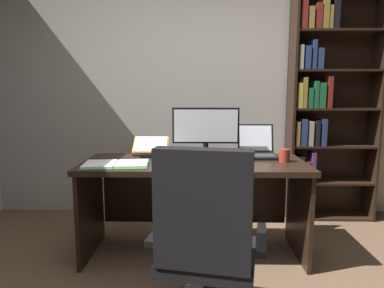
{
  "coord_description": "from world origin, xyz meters",
  "views": [
    {
      "loc": [
        -0.13,
        -1.65,
        1.28
      ],
      "look_at": [
        -0.17,
        0.91,
        0.9
      ],
      "focal_mm": 32.3,
      "sensor_mm": 36.0,
      "label": 1
    }
  ],
  "objects_px": {
    "office_chair": "(206,256)",
    "coffee_mug": "(284,155)",
    "laptop": "(257,150)",
    "pen": "(173,158)",
    "bookshelf": "(323,107)",
    "notepad": "(170,160)",
    "monitor": "(206,131)",
    "open_binder": "(116,164)",
    "desk": "(194,185)",
    "keyboard": "(207,163)",
    "computer_mouse": "(247,162)",
    "reading_stand_with_book": "(151,147)"
  },
  "relations": [
    {
      "from": "computer_mouse",
      "to": "keyboard",
      "type": "bearing_deg",
      "value": 180.0
    },
    {
      "from": "computer_mouse",
      "to": "open_binder",
      "type": "height_order",
      "value": "computer_mouse"
    },
    {
      "from": "laptop",
      "to": "monitor",
      "type": "bearing_deg",
      "value": -178.79
    },
    {
      "from": "reading_stand_with_book",
      "to": "bookshelf",
      "type": "bearing_deg",
      "value": 19.72
    },
    {
      "from": "reading_stand_with_book",
      "to": "coffee_mug",
      "type": "height_order",
      "value": "reading_stand_with_book"
    },
    {
      "from": "desk",
      "to": "pen",
      "type": "xyz_separation_m",
      "value": [
        -0.17,
        -0.03,
        0.22
      ]
    },
    {
      "from": "keyboard",
      "to": "pen",
      "type": "distance_m",
      "value": 0.31
    },
    {
      "from": "desk",
      "to": "notepad",
      "type": "bearing_deg",
      "value": -172.4
    },
    {
      "from": "desk",
      "to": "reading_stand_with_book",
      "type": "xyz_separation_m",
      "value": [
        -0.37,
        0.19,
        0.28
      ]
    },
    {
      "from": "bookshelf",
      "to": "notepad",
      "type": "height_order",
      "value": "bookshelf"
    },
    {
      "from": "monitor",
      "to": "coffee_mug",
      "type": "relative_size",
      "value": 5.57
    },
    {
      "from": "computer_mouse",
      "to": "reading_stand_with_book",
      "type": "bearing_deg",
      "value": 153.41
    },
    {
      "from": "notepad",
      "to": "computer_mouse",
      "type": "bearing_deg",
      "value": -16.21
    },
    {
      "from": "computer_mouse",
      "to": "open_binder",
      "type": "xyz_separation_m",
      "value": [
        -0.96,
        -0.05,
        -0.01
      ]
    },
    {
      "from": "keyboard",
      "to": "open_binder",
      "type": "xyz_separation_m",
      "value": [
        -0.66,
        -0.05,
        -0.0
      ]
    },
    {
      "from": "laptop",
      "to": "open_binder",
      "type": "distance_m",
      "value": 1.16
    },
    {
      "from": "notepad",
      "to": "monitor",
      "type": "bearing_deg",
      "value": 30.89
    },
    {
      "from": "computer_mouse",
      "to": "pen",
      "type": "relative_size",
      "value": 0.74
    },
    {
      "from": "coffee_mug",
      "to": "keyboard",
      "type": "bearing_deg",
      "value": -168.46
    },
    {
      "from": "bookshelf",
      "to": "keyboard",
      "type": "xyz_separation_m",
      "value": [
        -1.17,
        -0.97,
        -0.37
      ]
    },
    {
      "from": "laptop",
      "to": "pen",
      "type": "relative_size",
      "value": 2.33
    },
    {
      "from": "notepad",
      "to": "pen",
      "type": "relative_size",
      "value": 1.5
    },
    {
      "from": "computer_mouse",
      "to": "coffee_mug",
      "type": "height_order",
      "value": "coffee_mug"
    },
    {
      "from": "bookshelf",
      "to": "laptop",
      "type": "distance_m",
      "value": 1.02
    },
    {
      "from": "monitor",
      "to": "notepad",
      "type": "bearing_deg",
      "value": -149.11
    },
    {
      "from": "desk",
      "to": "office_chair",
      "type": "height_order",
      "value": "office_chair"
    },
    {
      "from": "bookshelf",
      "to": "reading_stand_with_book",
      "type": "height_order",
      "value": "bookshelf"
    },
    {
      "from": "bookshelf",
      "to": "computer_mouse",
      "type": "height_order",
      "value": "bookshelf"
    },
    {
      "from": "computer_mouse",
      "to": "notepad",
      "type": "height_order",
      "value": "computer_mouse"
    },
    {
      "from": "laptop",
      "to": "coffee_mug",
      "type": "xyz_separation_m",
      "value": [
        0.17,
        -0.23,
        -0.01
      ]
    },
    {
      "from": "bookshelf",
      "to": "pen",
      "type": "bearing_deg",
      "value": -150.88
    },
    {
      "from": "laptop",
      "to": "pen",
      "type": "bearing_deg",
      "value": -165.58
    },
    {
      "from": "desk",
      "to": "open_binder",
      "type": "relative_size",
      "value": 3.47
    },
    {
      "from": "bookshelf",
      "to": "reading_stand_with_book",
      "type": "xyz_separation_m",
      "value": [
        -1.64,
        -0.59,
        -0.31
      ]
    },
    {
      "from": "keyboard",
      "to": "reading_stand_with_book",
      "type": "height_order",
      "value": "reading_stand_with_book"
    },
    {
      "from": "desk",
      "to": "reading_stand_with_book",
      "type": "bearing_deg",
      "value": 153.17
    },
    {
      "from": "computer_mouse",
      "to": "pen",
      "type": "bearing_deg",
      "value": 163.24
    },
    {
      "from": "bookshelf",
      "to": "coffee_mug",
      "type": "bearing_deg",
      "value": -124.17
    },
    {
      "from": "office_chair",
      "to": "keyboard",
      "type": "relative_size",
      "value": 2.42
    },
    {
      "from": "notepad",
      "to": "office_chair",
      "type": "bearing_deg",
      "value": -74.47
    },
    {
      "from": "desk",
      "to": "computer_mouse",
      "type": "xyz_separation_m",
      "value": [
        0.39,
        -0.19,
        0.23
      ]
    },
    {
      "from": "pen",
      "to": "notepad",
      "type": "bearing_deg",
      "value": 180.0
    },
    {
      "from": "office_chair",
      "to": "coffee_mug",
      "type": "relative_size",
      "value": 10.32
    },
    {
      "from": "bookshelf",
      "to": "notepad",
      "type": "xyz_separation_m",
      "value": [
        -1.46,
        -0.8,
        -0.38
      ]
    },
    {
      "from": "desk",
      "to": "laptop",
      "type": "bearing_deg",
      "value": 16.29
    },
    {
      "from": "bookshelf",
      "to": "laptop",
      "type": "relative_size",
      "value": 6.85
    },
    {
      "from": "bookshelf",
      "to": "keyboard",
      "type": "distance_m",
      "value": 1.57
    },
    {
      "from": "bookshelf",
      "to": "open_binder",
      "type": "xyz_separation_m",
      "value": [
        -1.83,
        -1.02,
        -0.37
      ]
    },
    {
      "from": "reading_stand_with_book",
      "to": "computer_mouse",
      "type": "bearing_deg",
      "value": -26.59
    },
    {
      "from": "office_chair",
      "to": "laptop",
      "type": "relative_size",
      "value": 3.12
    }
  ]
}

